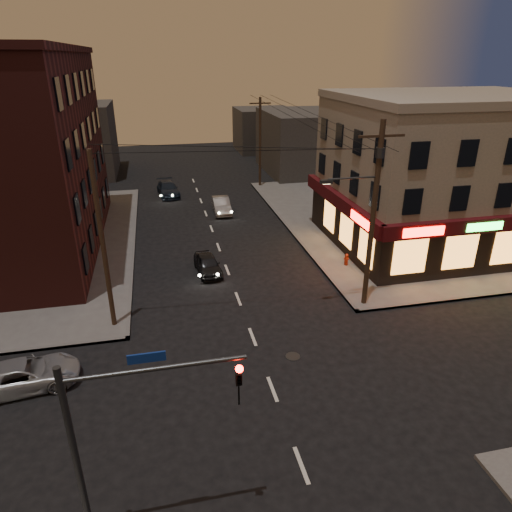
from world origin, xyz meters
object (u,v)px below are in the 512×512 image
object	(u,v)px
sedan_far	(168,189)
fire_hydrant	(346,259)
suv_cross	(24,375)
sedan_near	(208,264)
sedan_mid	(221,205)

from	to	relation	value
sedan_far	fire_hydrant	size ratio (longest dim) A/B	5.81
suv_cross	sedan_far	size ratio (longest dim) A/B	0.96
sedan_near	sedan_mid	distance (m)	12.43
suv_cross	fire_hydrant	world-z (taller)	suv_cross
fire_hydrant	suv_cross	bearing A→B (deg)	-155.05
suv_cross	sedan_far	xyz separation A→B (m)	(7.17, 28.17, 0.06)
fire_hydrant	sedan_far	bearing A→B (deg)	118.59
sedan_mid	fire_hydrant	bearing A→B (deg)	-62.88
sedan_mid	sedan_far	xyz separation A→B (m)	(-4.41, 6.54, -0.00)
suv_cross	sedan_mid	world-z (taller)	sedan_mid
suv_cross	sedan_far	world-z (taller)	sedan_far
sedan_near	fire_hydrant	xyz separation A→B (m)	(9.07, -1.12, -0.01)
sedan_far	suv_cross	bearing A→B (deg)	-110.33
suv_cross	sedan_near	size ratio (longest dim) A/B	1.26
sedan_far	fire_hydrant	bearing A→B (deg)	-67.45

